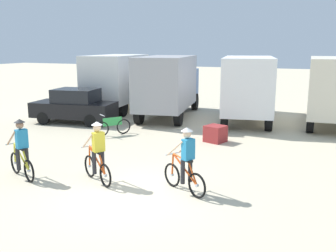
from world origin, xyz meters
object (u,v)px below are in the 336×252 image
box_truck_grey_hauler (169,83)px  cyclist_cowboy_hat (97,154)px  sedan_parked (75,106)px  supply_crate (215,134)px  box_truck_avon_van (248,85)px  box_truck_white_box (120,79)px  box_truck_cream_rv (335,87)px  cyclist_near_camera (186,163)px  cyclist_orange_shirt (21,151)px  bicycle_spare (113,126)px

box_truck_grey_hauler → cyclist_cowboy_hat: size_ratio=3.87×
sedan_parked → supply_crate: (7.73, -1.01, -0.54)m
box_truck_avon_van → supply_crate: size_ratio=9.35×
box_truck_white_box → box_truck_cream_rv: 12.15m
cyclist_cowboy_hat → cyclist_near_camera: (2.61, 0.25, 0.00)m
box_truck_grey_hauler → supply_crate: 6.13m
cyclist_cowboy_hat → cyclist_orange_shirt: bearing=-166.1°
box_truck_avon_van → box_truck_cream_rv: bearing=9.0°
box_truck_avon_van → supply_crate: (-0.27, -5.01, -1.53)m
box_truck_grey_hauler → cyclist_orange_shirt: bearing=-90.9°
supply_crate → cyclist_cowboy_hat: bearing=-107.0°
cyclist_near_camera → supply_crate: 5.77m
box_truck_white_box → cyclist_cowboy_hat: bearing=-63.1°
box_truck_grey_hauler → box_truck_cream_rv: same height
box_truck_grey_hauler → box_truck_avon_van: bearing=7.7°
box_truck_grey_hauler → cyclist_near_camera: box_truck_grey_hauler is taller
box_truck_grey_hauler → supply_crate: size_ratio=9.31×
bicycle_spare → supply_crate: bearing=8.1°
box_truck_avon_van → cyclist_near_camera: box_truck_avon_van is taller
box_truck_cream_rv → box_truck_white_box: bearing=-179.9°
box_truck_white_box → box_truck_grey_hauler: bearing=-17.9°
sedan_parked → bicycle_spare: bearing=-27.1°
sedan_parked → cyclist_cowboy_hat: (5.91, -6.95, -0.04)m
box_truck_cream_rv → cyclist_near_camera: 11.99m
box_truck_grey_hauler → box_truck_cream_rv: bearing=8.3°
cyclist_orange_shirt → cyclist_cowboy_hat: same height
cyclist_near_camera → box_truck_grey_hauler: bearing=115.0°
cyclist_orange_shirt → cyclist_near_camera: bearing=9.4°
box_truck_grey_hauler → box_truck_avon_van: 4.26m
sedan_parked → cyclist_near_camera: 10.84m
cyclist_near_camera → supply_crate: bearing=97.8°
box_truck_avon_van → supply_crate: 5.25m
box_truck_white_box → cyclist_near_camera: 14.22m
box_truck_grey_hauler → bicycle_spare: size_ratio=4.88×
box_truck_grey_hauler → box_truck_cream_rv: (8.39, 1.23, 0.00)m
box_truck_cream_rv → supply_crate: size_ratio=9.05×
cyclist_orange_shirt → bicycle_spare: bearing=94.0°
cyclist_cowboy_hat → cyclist_near_camera: 2.62m
box_truck_cream_rv → bicycle_spare: size_ratio=4.75×
box_truck_cream_rv → cyclist_orange_shirt: 14.92m
box_truck_cream_rv → bicycle_spare: 11.06m
box_truck_avon_van → cyclist_cowboy_hat: box_truck_avon_van is taller
box_truck_white_box → box_truck_avon_van: same height
box_truck_white_box → box_truck_avon_van: bearing=-4.6°
cyclist_cowboy_hat → cyclist_near_camera: same height
sedan_parked → bicycle_spare: 3.65m
box_truck_white_box → bicycle_spare: (3.19, -6.30, -1.48)m
cyclist_orange_shirt → supply_crate: size_ratio=2.41×
cyclist_orange_shirt → bicycle_spare: 5.90m
box_truck_white_box → supply_crate: box_truck_white_box is taller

